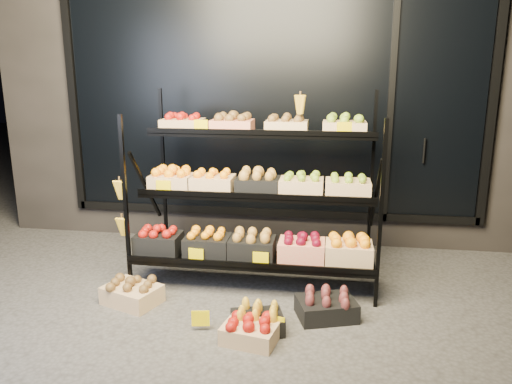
% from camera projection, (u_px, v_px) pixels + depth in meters
% --- Properties ---
extents(ground, '(24.00, 24.00, 0.00)m').
position_uv_depth(ground, '(245.00, 308.00, 3.96)').
color(ground, '#514F4C').
rests_on(ground, ground).
extents(building, '(6.00, 2.08, 3.50)m').
position_uv_depth(building, '(281.00, 76.00, 6.02)').
color(building, '#2D2826').
rests_on(building, ground).
extents(display_rack, '(2.18, 1.02, 1.74)m').
position_uv_depth(display_rack, '(255.00, 193.00, 4.35)').
color(display_rack, black).
rests_on(display_rack, ground).
extents(tag_floor_a, '(0.13, 0.01, 0.12)m').
position_uv_depth(tag_floor_a, '(201.00, 323.00, 3.60)').
color(tag_floor_a, '#EFD100').
rests_on(tag_floor_a, ground).
extents(tag_floor_b, '(0.13, 0.01, 0.12)m').
position_uv_depth(tag_floor_b, '(276.00, 329.00, 3.52)').
color(tag_floor_b, '#EFD100').
rests_on(tag_floor_b, ground).
extents(floor_crate_left, '(0.51, 0.44, 0.21)m').
position_uv_depth(floor_crate_left, '(132.00, 292.00, 4.02)').
color(floor_crate_left, '#DBB37E').
rests_on(floor_crate_left, ground).
extents(floor_crate_midleft, '(0.43, 0.36, 0.19)m').
position_uv_depth(floor_crate_midleft, '(257.00, 319.00, 3.60)').
color(floor_crate_midleft, black).
rests_on(floor_crate_midleft, ground).
extents(floor_crate_midright, '(0.42, 0.34, 0.19)m').
position_uv_depth(floor_crate_midright, '(250.00, 330.00, 3.46)').
color(floor_crate_midright, '#DBB37E').
rests_on(floor_crate_midright, ground).
extents(floor_crate_right, '(0.51, 0.43, 0.21)m').
position_uv_depth(floor_crate_right, '(326.00, 305.00, 3.79)').
color(floor_crate_right, black).
rests_on(floor_crate_right, ground).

